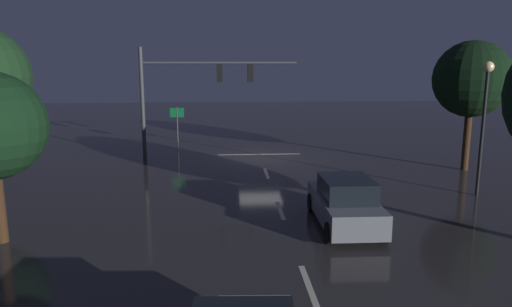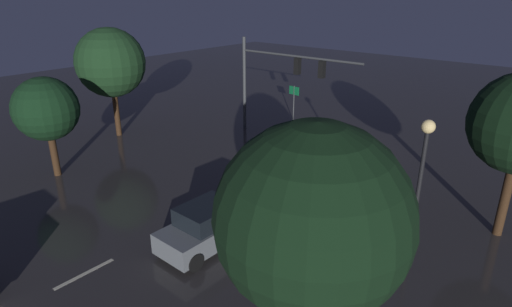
{
  "view_description": "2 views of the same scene",
  "coord_description": "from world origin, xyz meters",
  "px_view_note": "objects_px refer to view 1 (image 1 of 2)",
  "views": [
    {
      "loc": [
        2.02,
        26.74,
        5.44
      ],
      "look_at": [
        0.7,
        6.68,
        1.55
      ],
      "focal_mm": 32.85,
      "sensor_mm": 36.0,
      "label": 1
    },
    {
      "loc": [
        -12.47,
        21.47,
        9.28
      ],
      "look_at": [
        0.74,
        5.9,
        1.3
      ],
      "focal_mm": 29.82,
      "sensor_mm": 36.0,
      "label": 2
    }
  ],
  "objects_px": {
    "street_lamp_left_kerb": "(485,104)",
    "tree_left_near": "(472,79)",
    "route_sign": "(177,119)",
    "car_approaching": "(345,203)",
    "traffic_signal_assembly": "(194,84)"
  },
  "relations": [
    {
      "from": "street_lamp_left_kerb",
      "to": "tree_left_near",
      "type": "relative_size",
      "value": 0.84
    },
    {
      "from": "street_lamp_left_kerb",
      "to": "route_sign",
      "type": "distance_m",
      "value": 18.24
    },
    {
      "from": "route_sign",
      "to": "tree_left_near",
      "type": "distance_m",
      "value": 17.33
    },
    {
      "from": "car_approaching",
      "to": "route_sign",
      "type": "height_order",
      "value": "route_sign"
    },
    {
      "from": "car_approaching",
      "to": "street_lamp_left_kerb",
      "type": "distance_m",
      "value": 7.87
    },
    {
      "from": "route_sign",
      "to": "tree_left_near",
      "type": "height_order",
      "value": "tree_left_near"
    },
    {
      "from": "street_lamp_left_kerb",
      "to": "tree_left_near",
      "type": "bearing_deg",
      "value": -111.89
    },
    {
      "from": "tree_left_near",
      "to": "street_lamp_left_kerb",
      "type": "bearing_deg",
      "value": 68.11
    },
    {
      "from": "car_approaching",
      "to": "tree_left_near",
      "type": "relative_size",
      "value": 0.67
    },
    {
      "from": "traffic_signal_assembly",
      "to": "route_sign",
      "type": "bearing_deg",
      "value": -69.66
    },
    {
      "from": "traffic_signal_assembly",
      "to": "street_lamp_left_kerb",
      "type": "relative_size",
      "value": 1.59
    },
    {
      "from": "street_lamp_left_kerb",
      "to": "car_approaching",
      "type": "bearing_deg",
      "value": 27.16
    },
    {
      "from": "tree_left_near",
      "to": "route_sign",
      "type": "bearing_deg",
      "value": -25.6
    },
    {
      "from": "car_approaching",
      "to": "street_lamp_left_kerb",
      "type": "relative_size",
      "value": 0.8
    },
    {
      "from": "car_approaching",
      "to": "tree_left_near",
      "type": "distance_m",
      "value": 12.15
    }
  ]
}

